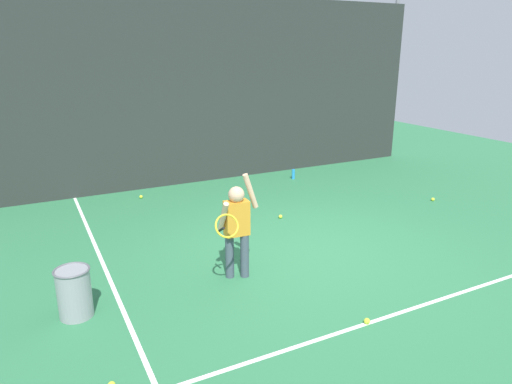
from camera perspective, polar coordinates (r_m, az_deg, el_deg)
The scene contains 14 objects.
ground_plane at distance 6.78m, azimuth 6.69°, elevation -7.24°, with size 20.00×20.00×0.00m, color #2D7247.
court_line_baseline at distance 5.54m, azimuth 17.47°, elevation -13.98°, with size 9.00×0.05×0.00m, color white.
court_line_sideline at distance 6.75m, azimuth -18.46°, elevation -8.16°, with size 0.05×9.00×0.00m, color white.
back_fence_windscreen at distance 9.98m, azimuth -6.64°, elevation 12.16°, with size 10.76×0.08×3.85m, color #282D2B.
fence_post_1 at distance 9.57m, azimuth -16.81°, elevation 11.79°, with size 0.09×0.09×4.00m, color slate.
fence_post_2 at distance 10.76m, azimuth 2.18°, elevation 13.03°, with size 0.09×0.09×4.00m, color slate.
fence_post_3 at distance 12.82m, azimuth 16.31°, elevation 13.06°, with size 0.09×0.09×4.00m, color slate.
tennis_player at distance 5.72m, azimuth -2.44°, elevation -4.00°, with size 0.74×0.57×1.35m.
ball_hopper at distance 5.46m, azimuth -21.52°, elevation -11.43°, with size 0.38×0.38×0.56m.
water_bottle at distance 10.38m, azimuth 4.63°, elevation 2.21°, with size 0.07×0.07×0.22m, color #268CD8.
tennis_ball_0 at distance 5.23m, azimuth 13.53°, elevation -15.23°, with size 0.07×0.07×0.07m, color #CCE033.
tennis_ball_1 at distance 9.49m, azimuth 21.00°, elevation -0.85°, with size 0.07×0.07×0.07m, color #CCE033.
tennis_ball_2 at distance 9.29m, azimuth -14.00°, elevation -0.58°, with size 0.07×0.07×0.07m, color #CCE033.
tennis_ball_3 at distance 7.98m, azimuth 3.04°, elevation -3.04°, with size 0.07×0.07×0.07m, color #CCE033.
Camera 1 is at (-3.48, -5.10, 2.80)m, focal length 32.40 mm.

